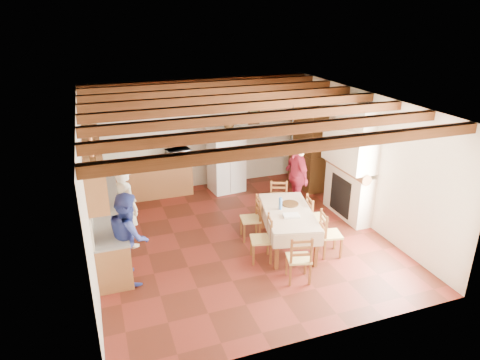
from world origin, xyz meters
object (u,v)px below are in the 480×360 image
Objects in this scene: chair_left_near at (261,239)px; hutch at (308,147)px; chair_right_far at (316,217)px; person_woman_blue at (129,237)px; person_man at (127,207)px; chair_right_near at (331,233)px; microwave at (178,155)px; dining_table at (288,215)px; person_woman_red at (296,176)px; chair_end_far at (279,202)px; chair_left_far at (250,218)px; chair_end_near at (299,257)px; refrigerator at (226,160)px.

hutch is at bearing 153.66° from chair_left_near.
chair_right_far is at bearing -115.83° from hutch.
hutch is 2.98m from chair_right_far.
person_man is at bearing -9.10° from person_woman_blue.
person_woman_blue is at bearing -82.01° from chair_left_near.
microwave is (-2.20, 4.17, 0.59)m from chair_right_near.
dining_table is (-1.92, -2.82, -0.41)m from hutch.
person_man is at bearing -84.40° from person_woman_red.
chair_right_near is 0.77m from chair_right_far.
person_woman_red is (4.07, 0.39, 0.00)m from person_man.
chair_right_far is 1.00× the size of chair_end_far.
microwave is (1.68, 3.64, 0.21)m from person_woman_blue.
chair_right_near is 0.56× the size of person_woman_blue.
person_woman_red is at bearing -129.79° from hutch.
chair_right_near is at bearing 56.87° from chair_left_far.
chair_end_near is 0.54× the size of person_woman_red.
person_woman_red is (1.57, 0.99, 0.40)m from chair_left_far.
chair_right_far is at bearing 11.81° from dining_table.
person_woman_blue reaches higher than chair_end_near.
microwave reaches higher than dining_table.
person_woman_red reaches higher than dining_table.
hutch is 3.46m from chair_left_far.
dining_table is 3.38× the size of microwave.
chair_end_far is at bearing 129.59° from chair_left_far.
refrigerator is 3.34m from chair_right_far.
chair_left_far is (-0.62, 0.57, -0.25)m from dining_table.
refrigerator is 1.81× the size of chair_end_far.
refrigerator is at bearing 27.07° from chair_right_far.
person_man is at bearing 84.27° from chair_right_far.
chair_right_far is at bearing -91.71° from person_woman_blue.
hutch reaches higher than person_man.
chair_left_far is 1.74m from chair_right_near.
person_woman_red is 2.94× the size of microwave.
microwave reaches higher than chair_right_far.
chair_right_far is 1.60× the size of microwave.
microwave is (1.59, 2.40, 0.19)m from person_man.
chair_left_near is 1.00× the size of chair_end_far.
person_woman_blue is at bearing -6.97° from chair_end_near.
chair_right_near is 0.54× the size of person_woman_red.
person_woman_red is 3.20m from microwave.
chair_right_near is at bearing -41.94° from dining_table.
chair_left_near is 1.60× the size of microwave.
chair_right_far is 0.56× the size of person_woman_blue.
person_man is 4.09m from person_woman_red.
chair_left_near and chair_right_far have the same top height.
refrigerator is 4.52m from chair_end_near.
hutch reaches higher than person_woman_red.
hutch is 1.12× the size of dining_table.
hutch is 2.37× the size of chair_end_far.
chair_left_far is 1.43m from chair_right_far.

